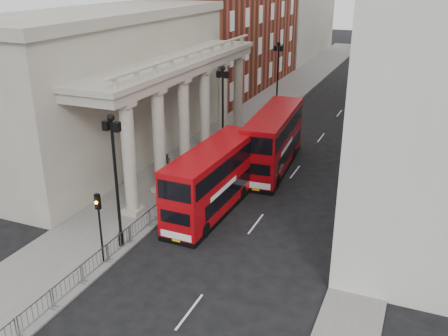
# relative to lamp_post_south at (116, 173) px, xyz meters

# --- Properties ---
(ground) EXTENTS (260.00, 260.00, 0.00)m
(ground) POSITION_rel_lamp_post_south_xyz_m (0.60, -4.00, -4.91)
(ground) COLOR black
(ground) RESTS_ON ground
(sidewalk_west) EXTENTS (6.00, 140.00, 0.12)m
(sidewalk_west) POSITION_rel_lamp_post_south_xyz_m (-2.40, 26.00, -4.85)
(sidewalk_west) COLOR slate
(sidewalk_west) RESTS_ON ground
(sidewalk_east) EXTENTS (3.00, 140.00, 0.12)m
(sidewalk_east) POSITION_rel_lamp_post_south_xyz_m (14.10, 26.00, -4.85)
(sidewalk_east) COLOR slate
(sidewalk_east) RESTS_ON ground
(kerb) EXTENTS (0.20, 140.00, 0.14)m
(kerb) POSITION_rel_lamp_post_south_xyz_m (0.55, 26.00, -4.84)
(kerb) COLOR slate
(kerb) RESTS_ON ground
(portico_building) EXTENTS (9.00, 28.00, 12.00)m
(portico_building) POSITION_rel_lamp_post_south_xyz_m (-9.90, 14.00, 1.09)
(portico_building) COLOR gray
(portico_building) RESTS_ON ground
(brick_building) EXTENTS (9.00, 32.00, 22.00)m
(brick_building) POSITION_rel_lamp_post_south_xyz_m (-9.90, 44.00, 6.09)
(brick_building) COLOR maroon
(brick_building) RESTS_ON ground
(west_building_far) EXTENTS (9.00, 30.00, 20.00)m
(west_building_far) POSITION_rel_lamp_post_south_xyz_m (-9.90, 76.00, 5.09)
(west_building_far) COLOR gray
(west_building_far) RESTS_ON ground
(east_building) EXTENTS (8.00, 55.00, 25.00)m
(east_building) POSITION_rel_lamp_post_south_xyz_m (16.60, 28.00, 7.59)
(east_building) COLOR beige
(east_building) RESTS_ON ground
(lamp_post_south) EXTENTS (1.05, 0.44, 8.32)m
(lamp_post_south) POSITION_rel_lamp_post_south_xyz_m (0.00, 0.00, 0.00)
(lamp_post_south) COLOR black
(lamp_post_south) RESTS_ON sidewalk_west
(lamp_post_mid) EXTENTS (1.05, 0.44, 8.32)m
(lamp_post_mid) POSITION_rel_lamp_post_south_xyz_m (0.00, 16.00, 0.00)
(lamp_post_mid) COLOR black
(lamp_post_mid) RESTS_ON sidewalk_west
(lamp_post_north) EXTENTS (1.05, 0.44, 8.32)m
(lamp_post_north) POSITION_rel_lamp_post_south_xyz_m (0.00, 32.00, 0.00)
(lamp_post_north) COLOR black
(lamp_post_north) RESTS_ON sidewalk_west
(traffic_light) EXTENTS (0.28, 0.33, 4.30)m
(traffic_light) POSITION_rel_lamp_post_south_xyz_m (0.10, -2.02, -1.80)
(traffic_light) COLOR black
(traffic_light) RESTS_ON sidewalk_west
(crowd_barriers) EXTENTS (0.50, 18.75, 1.10)m
(crowd_barriers) POSITION_rel_lamp_post_south_xyz_m (0.25, -1.77, -4.24)
(crowd_barriers) COLOR gray
(crowd_barriers) RESTS_ON sidewalk_west
(bus_near) EXTENTS (2.89, 10.79, 4.63)m
(bus_near) POSITION_rel_lamp_post_south_xyz_m (3.13, 6.80, -2.49)
(bus_near) COLOR #A0070D
(bus_near) RESTS_ON ground
(bus_far) EXTENTS (3.59, 11.57, 4.92)m
(bus_far) POSITION_rel_lamp_post_south_xyz_m (4.56, 16.21, -2.34)
(bus_far) COLOR #98070C
(bus_far) RESTS_ON ground
(pedestrian_a) EXTENTS (0.63, 0.50, 1.53)m
(pedestrian_a) POSITION_rel_lamp_post_south_xyz_m (-3.16, 11.66, -4.02)
(pedestrian_a) COLOR black
(pedestrian_a) RESTS_ON sidewalk_west
(pedestrian_b) EXTENTS (0.80, 0.65, 1.53)m
(pedestrian_b) POSITION_rel_lamp_post_south_xyz_m (-3.28, 11.52, -4.03)
(pedestrian_b) COLOR black
(pedestrian_b) RESTS_ON sidewalk_west
(pedestrian_c) EXTENTS (0.88, 0.74, 1.54)m
(pedestrian_c) POSITION_rel_lamp_post_south_xyz_m (-1.52, 18.83, -4.02)
(pedestrian_c) COLOR black
(pedestrian_c) RESTS_ON sidewalk_west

